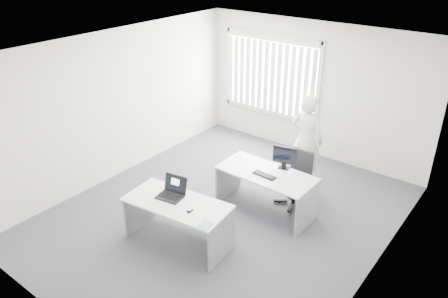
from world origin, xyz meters
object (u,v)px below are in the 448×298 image
Objects in this scene: office_chair at (296,187)px; laptop at (169,189)px; desk_far at (266,183)px; desk_near at (178,213)px; monitor at (284,158)px; person at (306,139)px.

laptop is (-1.03, -2.04, 0.57)m from office_chair.
desk_far is 1.71m from laptop.
monitor is at bearing 61.63° from desk_near.
desk_far is at bearing 54.15° from laptop.
office_chair is 0.70m from monitor.
laptop is (-0.75, -1.51, 0.34)m from desk_far.
desk_near is 4.33× the size of laptop.
desk_far is 4.27× the size of laptop.
monitor is (0.15, 0.30, 0.41)m from desk_far.
office_chair is 0.56× the size of person.
monitor reaches higher than desk_near.
person is at bearing 71.19° from desk_near.
desk_near is 2.92m from person.
laptop reaches higher than office_chair.
monitor reaches higher than desk_far.
desk_near is 4.14× the size of monitor.
laptop is at bearing 73.62° from person.
person is (0.04, 1.30, 0.34)m from desk_far.
monitor is at bearing 63.63° from desk_far.
desk_near is 2.25m from office_chair.
person reaches higher than monitor.
laptop is at bearing 165.00° from desk_near.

